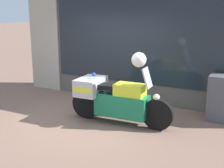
{
  "coord_description": "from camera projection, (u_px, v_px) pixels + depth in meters",
  "views": [
    {
      "loc": [
        3.69,
        -5.73,
        2.61
      ],
      "look_at": [
        0.31,
        0.68,
        0.74
      ],
      "focal_mm": 50.0,
      "sensor_mm": 36.0,
      "label": 1
    }
  ],
  "objects": [
    {
      "name": "ground_plane",
      "position": [
        87.0,
        120.0,
        7.22
      ],
      "size": [
        60.0,
        60.0,
        0.0
      ],
      "primitive_type": "plane",
      "color": "#7A5B4C"
    },
    {
      "name": "shop_building",
      "position": [
        110.0,
        29.0,
        8.66
      ],
      "size": [
        6.29,
        0.55,
        3.84
      ],
      "color": "#56514C",
      "rests_on": "ground"
    },
    {
      "name": "window_display",
      "position": [
        139.0,
        84.0,
        8.64
      ],
      "size": [
        4.79,
        0.3,
        1.93
      ],
      "color": "slate",
      "rests_on": "ground"
    },
    {
      "name": "paramedic_motorcycle",
      "position": [
        113.0,
        98.0,
        6.95
      ],
      "size": [
        2.41,
        0.81,
        1.32
      ],
      "rotation": [
        0.0,
        0.0,
        0.05
      ],
      "color": "black",
      "rests_on": "ground"
    },
    {
      "name": "white_helmet",
      "position": [
        139.0,
        60.0,
        6.49
      ],
      "size": [
        0.31,
        0.31,
        0.31
      ],
      "primitive_type": "sphere",
      "color": "white",
      "rests_on": "paramedic_motorcycle"
    }
  ]
}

